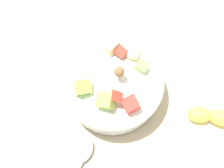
% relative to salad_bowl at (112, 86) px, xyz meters
% --- Properties ---
extents(ground_plane, '(2.40, 2.40, 0.00)m').
position_rel_salad_bowl_xyz_m(ground_plane, '(-0.00, 0.01, -0.04)').
color(ground_plane, silver).
extents(placemat, '(0.51, 0.30, 0.01)m').
position_rel_salad_bowl_xyz_m(placemat, '(-0.00, 0.01, -0.04)').
color(placemat, tan).
rests_on(placemat, ground_plane).
extents(salad_bowl, '(0.23, 0.23, 0.11)m').
position_rel_salad_bowl_xyz_m(salad_bowl, '(0.00, 0.00, 0.00)').
color(salad_bowl, white).
rests_on(salad_bowl, placemat).
extents(serving_spoon, '(0.19, 0.10, 0.01)m').
position_rel_salad_bowl_xyz_m(serving_spoon, '(0.18, 0.07, -0.03)').
color(serving_spoon, '#B7B7BC').
rests_on(serving_spoon, placemat).
extents(banana_whole, '(0.10, 0.14, 0.04)m').
position_rel_salad_bowl_xyz_m(banana_whole, '(-0.12, 0.22, -0.03)').
color(banana_whole, yellow).
rests_on(banana_whole, ground_plane).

